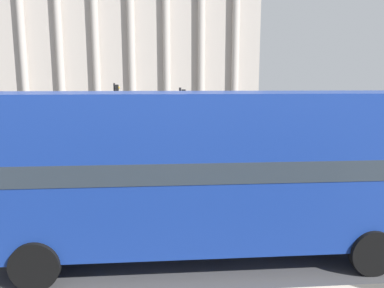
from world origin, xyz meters
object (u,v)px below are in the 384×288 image
at_px(double_decker_bus, 204,167).
at_px(traffic_light_mid, 182,113).
at_px(plaza_building_left, 135,33).
at_px(traffic_light_far, 116,105).
at_px(pedestrian_white, 250,119).
at_px(pedestrian_red, 107,116).
at_px(car_white, 234,145).
at_px(pedestrian_black, 219,134).
at_px(car_black, 203,154).
at_px(traffic_light_near, 271,137).

bearing_deg(double_decker_bus, traffic_light_mid, 96.77).
relative_size(plaza_building_left, traffic_light_far, 7.86).
bearing_deg(pedestrian_white, pedestrian_red, -148.15).
xyz_separation_m(car_white, pedestrian_red, (-8.95, 14.54, 0.36)).
height_order(traffic_light_far, pedestrian_black, traffic_light_far).
bearing_deg(car_black, traffic_light_near, 70.56).
xyz_separation_m(double_decker_bus, pedestrian_black, (2.52, 13.98, -1.19)).
distance_m(traffic_light_far, car_black, 9.16).
xyz_separation_m(pedestrian_black, pedestrian_white, (4.04, 8.81, -0.05)).
height_order(car_white, pedestrian_black, pedestrian_black).
height_order(double_decker_bus, traffic_light_near, double_decker_bus).
height_order(car_black, pedestrian_white, pedestrian_white).
bearing_deg(traffic_light_far, pedestrian_white, 29.52).
xyz_separation_m(car_black, pedestrian_red, (-6.97, 16.79, 0.36)).
relative_size(traffic_light_mid, pedestrian_black, 2.16).
xyz_separation_m(double_decker_bus, car_white, (3.01, 11.66, -1.53)).
distance_m(plaza_building_left, pedestrian_white, 27.60).
distance_m(double_decker_bus, pedestrian_white, 23.74).
relative_size(double_decker_bus, traffic_light_near, 2.75).
bearing_deg(pedestrian_white, plaza_building_left, 162.40).
relative_size(traffic_light_mid, car_black, 0.93).
bearing_deg(pedestrian_white, pedestrian_black, -67.49).
height_order(plaza_building_left, pedestrian_red, plaza_building_left).
distance_m(traffic_light_mid, pedestrian_black, 3.81).
xyz_separation_m(pedestrian_red, pedestrian_white, (12.49, -3.41, -0.06)).
bearing_deg(car_black, double_decker_bus, 48.06).
bearing_deg(pedestrian_white, traffic_light_near, -54.28).
relative_size(traffic_light_mid, traffic_light_far, 0.95).
bearing_deg(car_white, traffic_light_mid, 51.27).
distance_m(plaza_building_left, traffic_light_near, 43.84).
distance_m(double_decker_bus, traffic_light_far, 17.29).
relative_size(traffic_light_mid, pedestrian_red, 2.14).
bearing_deg(traffic_light_mid, traffic_light_far, 127.35).
xyz_separation_m(double_decker_bus, traffic_light_far, (-4.00, 16.81, 0.43)).
height_order(double_decker_bus, car_white, double_decker_bus).
bearing_deg(car_white, traffic_light_far, 10.57).
xyz_separation_m(traffic_light_near, car_white, (0.31, 7.98, -1.68)).
relative_size(car_black, pedestrian_white, 2.43).
height_order(car_white, pedestrian_red, pedestrian_red).
bearing_deg(pedestrian_red, car_black, 122.96).
xyz_separation_m(plaza_building_left, car_black, (5.48, -36.68, -10.16)).
distance_m(plaza_building_left, pedestrian_black, 34.30).
distance_m(car_black, pedestrian_white, 14.48).
xyz_separation_m(traffic_light_mid, car_white, (2.91, 0.22, -1.84)).
bearing_deg(pedestrian_red, traffic_light_near, 121.41).
relative_size(traffic_light_near, car_black, 0.87).
bearing_deg(car_white, pedestrian_black, -31.19).
relative_size(traffic_light_near, traffic_light_far, 0.89).
bearing_deg(car_black, car_white, -167.05).
distance_m(car_black, pedestrian_black, 4.81).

